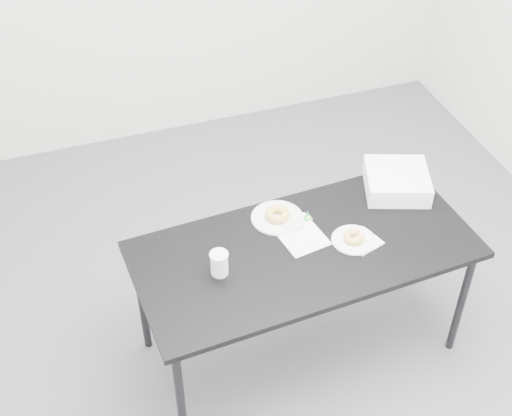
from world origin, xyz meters
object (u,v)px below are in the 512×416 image
object	(u,v)px
plate_near	(353,240)
table	(304,256)
donut_near	(354,237)
coffee_cup	(219,263)
bakery_box	(397,181)
pen	(304,220)
donut_far	(277,214)
scorecard	(300,235)
plate_far	(277,218)

from	to	relation	value
plate_near	table	bearing A→B (deg)	171.70
table	donut_near	xyz separation A→B (m)	(0.23, -0.03, 0.08)
table	coffee_cup	size ratio (longest dim) A/B	13.66
plate_near	bakery_box	world-z (taller)	bakery_box
pen	donut_far	world-z (taller)	donut_far
coffee_cup	bakery_box	distance (m)	1.04
scorecard	bakery_box	world-z (taller)	bakery_box
donut_near	coffee_cup	distance (m)	0.65
donut_near	scorecard	bearing A→B (deg)	151.41
table	plate_far	world-z (taller)	plate_far
plate_far	bakery_box	size ratio (longest dim) A/B	0.82
table	donut_near	distance (m)	0.25
plate_near	bakery_box	size ratio (longest dim) A/B	0.67
plate_near	donut_far	world-z (taller)	donut_far
donut_near	plate_far	xyz separation A→B (m)	(-0.28, 0.26, -0.02)
table	bakery_box	distance (m)	0.65
table	plate_near	bearing A→B (deg)	-11.84
donut_far	bakery_box	xyz separation A→B (m)	(0.64, 0.01, 0.02)
table	donut_far	xyz separation A→B (m)	(-0.05, 0.23, 0.08)
pen	plate_near	xyz separation A→B (m)	(0.16, -0.20, -0.00)
donut_near	donut_far	size ratio (longest dim) A/B	0.82
table	plate_far	distance (m)	0.24
donut_near	plate_near	bearing A→B (deg)	0.00
donut_near	donut_far	bearing A→B (deg)	136.77
pen	coffee_cup	distance (m)	0.52
pen	plate_near	distance (m)	0.26
table	scorecard	xyz separation A→B (m)	(0.01, 0.09, 0.06)
scorecard	bakery_box	xyz separation A→B (m)	(0.58, 0.16, 0.05)
donut_near	donut_far	distance (m)	0.38
donut_near	bakery_box	xyz separation A→B (m)	(0.36, 0.27, 0.03)
bakery_box	table	bearing A→B (deg)	-137.95
donut_near	coffee_cup	world-z (taller)	coffee_cup
plate_far	donut_far	distance (m)	0.02
pen	plate_far	distance (m)	0.13
plate_near	donut_near	xyz separation A→B (m)	(0.00, 0.00, 0.02)
bakery_box	donut_near	bearing A→B (deg)	-122.86
scorecard	plate_near	xyz separation A→B (m)	(0.22, -0.12, 0.00)
pen	bakery_box	bearing A→B (deg)	-44.34
plate_far	bakery_box	world-z (taller)	bakery_box
scorecard	coffee_cup	size ratio (longest dim) A/B	2.13
plate_near	donut_near	distance (m)	0.02
scorecard	plate_far	size ratio (longest dim) A/B	1.00
donut_near	coffee_cup	xyz separation A→B (m)	(-0.65, 0.01, 0.03)
donut_far	pen	bearing A→B (deg)	-27.43
scorecard	pen	xyz separation A→B (m)	(0.05, 0.08, 0.00)
table	donut_far	bearing A→B (deg)	98.68
plate_far	coffee_cup	bearing A→B (deg)	-145.02
table	plate_near	xyz separation A→B (m)	(0.23, -0.03, 0.06)
table	scorecard	world-z (taller)	scorecard
plate_far	bakery_box	distance (m)	0.64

